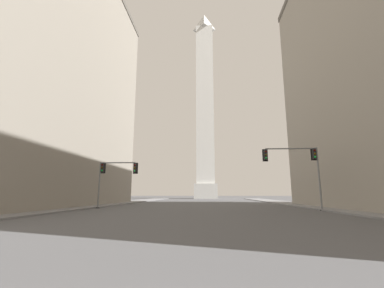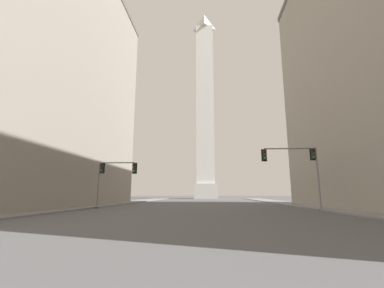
% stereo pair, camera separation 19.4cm
% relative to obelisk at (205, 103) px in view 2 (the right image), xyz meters
% --- Properties ---
extents(sidewalk_left, '(5.00, 106.10, 0.15)m').
position_rel_obelisk_xyz_m(sidewalk_left, '(-14.76, -56.59, -33.97)').
color(sidewalk_left, slate).
rests_on(sidewalk_left, ground_plane).
extents(sidewalk_right, '(5.00, 106.10, 0.15)m').
position_rel_obelisk_xyz_m(sidewalk_right, '(14.76, -56.59, -33.97)').
color(sidewalk_right, slate).
rests_on(sidewalk_right, ground_plane).
extents(obelisk, '(7.76, 7.76, 70.59)m').
position_rel_obelisk_xyz_m(obelisk, '(0.00, 0.00, 0.00)').
color(obelisk, silver).
rests_on(obelisk, ground_plane).
extents(traffic_light_mid_left, '(4.76, 0.50, 5.45)m').
position_rel_obelisk_xyz_m(traffic_light_mid_left, '(-10.44, -59.10, -29.90)').
color(traffic_light_mid_left, slate).
rests_on(traffic_light_mid_left, ground_plane).
extents(traffic_light_mid_right, '(5.81, 0.51, 6.48)m').
position_rel_obelisk_xyz_m(traffic_light_mid_right, '(10.54, -61.80, -29.08)').
color(traffic_light_mid_right, slate).
rests_on(traffic_light_mid_right, ground_plane).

